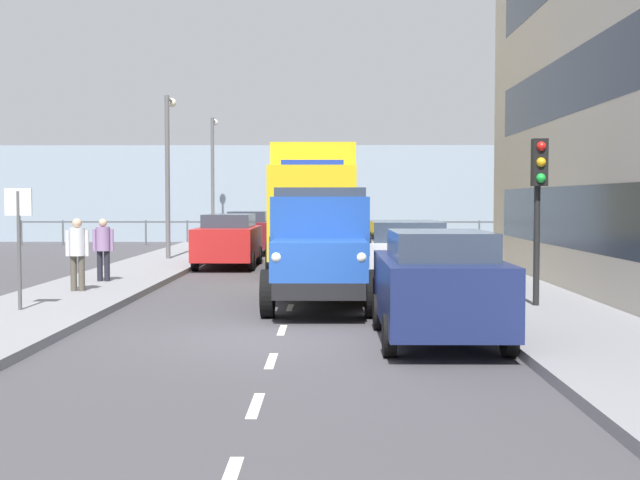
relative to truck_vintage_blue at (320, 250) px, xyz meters
name	(u,v)px	position (x,y,z in m)	size (l,w,h in m)	color
ground_plane	(298,285)	(0.61, -4.56, -1.18)	(80.00, 80.00, 0.00)	#423F44
sidewalk_left	(485,282)	(-4.19, -4.56, -1.10)	(2.78, 38.51, 0.15)	gray
sidewalk_right	(112,282)	(5.41, -4.56, -1.10)	(2.78, 38.51, 0.15)	gray
road_centreline_markings	(297,288)	(0.61, -3.89, -1.17)	(0.12, 34.67, 0.01)	silver
sea_horizon	(314,194)	(0.61, -26.81, 1.32)	(80.00, 0.80, 5.00)	#8C9EAD
seawall_railing	(312,226)	(0.61, -23.21, -0.26)	(28.08, 0.08, 1.20)	#4C5156
truck_vintage_blue	(320,250)	(0.00, 0.00, 0.00)	(2.17, 5.64, 2.43)	black
lorry_cargo_yellow	(314,203)	(0.29, -9.50, 0.90)	(2.58, 8.20, 3.87)	gold
car_navy_kerbside_near	(438,285)	(-1.85, 3.99, -0.28)	(1.85, 3.94, 1.72)	navy
car_white_kerbside_1	(404,258)	(-1.85, -1.81, -0.28)	(1.91, 4.59, 1.72)	white
car_red_oppositeside_0	(229,240)	(3.07, -10.23, -0.28)	(1.92, 4.53, 1.72)	#B21E1E
car_maroon_oppositeside_1	(248,232)	(3.07, -16.85, -0.28)	(1.91, 3.93, 1.72)	maroon
pedestrian_strolling	(77,248)	(5.44, -1.80, -0.08)	(0.53, 0.34, 1.63)	#4C473D
pedestrian_by_lamp	(103,245)	(5.47, -4.04, -0.11)	(0.53, 0.34, 1.57)	black
traffic_light_near	(539,185)	(-4.18, 0.73, 1.29)	(0.28, 0.41, 3.20)	black
lamp_post_promenade	(168,160)	(5.40, -12.29, 2.39)	(0.32, 1.14, 5.64)	#59595B
lamp_post_far	(213,168)	(5.32, -22.99, 2.54)	(0.32, 1.14, 5.92)	#59595B
street_sign	(19,227)	(5.56, 1.39, 0.50)	(0.50, 0.07, 2.25)	#4C4C4C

